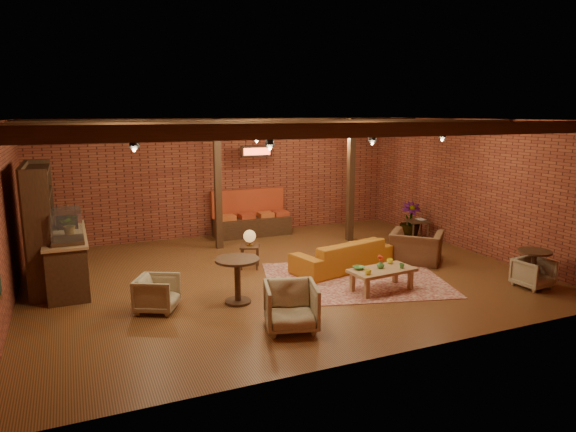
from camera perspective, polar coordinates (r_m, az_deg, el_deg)
name	(u,v)px	position (r m, az deg, el deg)	size (l,w,h in m)	color
floor	(281,274)	(10.86, -0.81, -6.49)	(10.00, 10.00, 0.00)	#3F280F
ceiling	(280,120)	(10.34, -0.86, 10.64)	(10.00, 8.00, 0.02)	black
wall_back	(225,177)	(14.23, -6.99, 4.30)	(10.00, 0.02, 3.20)	maroon
wall_front	(394,245)	(7.03, 11.68, -3.15)	(10.00, 0.02, 3.20)	maroon
wall_left	(4,219)	(9.78, -29.06, -0.28)	(0.02, 8.00, 3.20)	maroon
wall_right	(472,186)	(13.19, 19.72, 3.17)	(0.02, 8.00, 3.20)	maroon
ceiling_beams	(280,126)	(10.34, -0.86, 9.98)	(9.80, 6.40, 0.22)	black
ceiling_pipe	(254,135)	(11.84, -3.83, 9.02)	(0.12, 0.12, 9.60)	black
post_left	(218,185)	(12.73, -7.81, 3.45)	(0.16, 0.16, 3.20)	black
post_right	(351,181)	(13.49, 6.98, 3.92)	(0.16, 0.16, 3.20)	black
service_counter	(66,246)	(10.86, -23.44, -3.06)	(0.80, 2.50, 1.60)	black
plant_counter	(70,222)	(10.97, -23.09, -0.65)	(0.35, 0.39, 0.30)	#337F33
shelving_hutch	(42,226)	(10.89, -25.70, -1.06)	(0.52, 2.00, 2.40)	black
banquette	(252,218)	(14.16, -4.04, -0.18)	(2.10, 0.70, 1.00)	#A5361B
service_sign	(257,151)	(13.48, -3.51, 7.18)	(0.86, 0.06, 0.30)	#F13C18
ceiling_spotlights	(280,137)	(10.35, -0.85, 8.76)	(6.40, 4.40, 0.28)	black
rug	(354,279)	(10.60, 7.39, -7.00)	(3.53, 2.70, 0.01)	maroon
sofa	(342,255)	(11.14, 6.01, -4.32)	(2.25, 0.88, 0.66)	#A35C16
coffee_table	(381,271)	(9.95, 10.31, -6.06)	(1.31, 0.74, 0.68)	#A17C4B
side_table_lamp	(250,239)	(11.14, -4.28, -2.58)	(0.54, 0.54, 0.85)	black
round_table_left	(237,273)	(9.18, -5.64, -6.31)	(0.78, 0.78, 0.82)	black
armchair_a	(157,292)	(9.12, -14.34, -8.17)	(0.66, 0.61, 0.67)	beige
armchair_b	(291,304)	(8.10, 0.34, -9.78)	(0.79, 0.74, 0.82)	beige
armchair_right	(416,242)	(11.92, 14.09, -2.81)	(1.10, 0.71, 0.96)	brown
side_table_book	(418,222)	(13.90, 14.23, -0.62)	(0.61, 0.61, 0.59)	black
round_table_right	(534,263)	(11.02, 25.64, -4.71)	(0.63, 0.63, 0.74)	black
armchair_far	(534,272)	(11.07, 25.62, -5.60)	(0.61, 0.57, 0.63)	beige
plant_tall	(412,184)	(14.01, 13.59, 3.46)	(1.66, 1.66, 2.96)	#4C7F4C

